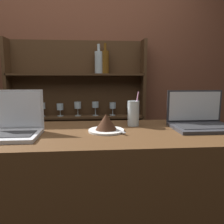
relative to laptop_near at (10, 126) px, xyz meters
name	(u,v)px	position (x,y,z in m)	size (l,w,h in m)	color
bar_counter	(67,223)	(0.25, 0.04, -0.57)	(1.93, 0.60, 1.04)	#4C3019
back_wall	(78,75)	(0.25, 1.23, 0.26)	(7.00, 0.06, 2.70)	brown
back_shelf	(79,120)	(0.26, 1.15, -0.20)	(1.36, 0.18, 1.69)	#472D19
laptop_near	(10,126)	(0.00, 0.00, 0.00)	(0.29, 0.23, 0.22)	silver
laptop_far	(200,120)	(1.02, 0.09, 0.00)	(0.34, 0.25, 0.21)	#333338
cake_plate	(106,124)	(0.48, 0.04, -0.01)	(0.19, 0.19, 0.09)	white
water_glass	(133,113)	(0.65, 0.17, 0.03)	(0.07, 0.07, 0.20)	silver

